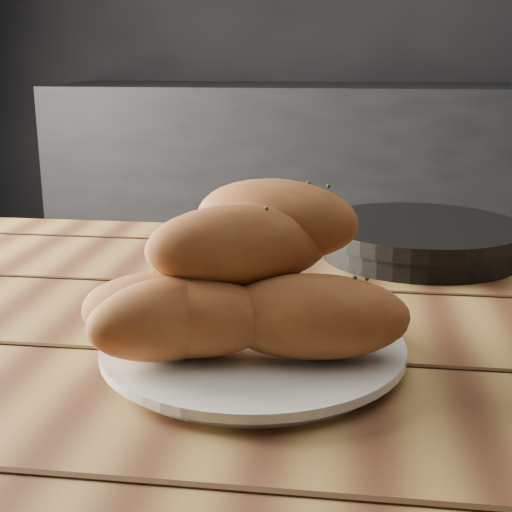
{
  "coord_description": "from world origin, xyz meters",
  "views": [
    {
      "loc": [
        -0.26,
        -1.07,
        1.01
      ],
      "look_at": [
        -0.35,
        -0.48,
        0.84
      ],
      "focal_mm": 50.0,
      "sensor_mm": 36.0,
      "label": 1
    }
  ],
  "objects": [
    {
      "name": "table",
      "position": [
        -0.2,
        -0.39,
        0.65
      ],
      "size": [
        1.49,
        0.81,
        0.75
      ],
      "color": "olive",
      "rests_on": "ground"
    },
    {
      "name": "counter",
      "position": [
        0.0,
        1.7,
        0.45
      ],
      "size": [
        2.8,
        0.6,
        0.9
      ],
      "primitive_type": "cube",
      "color": "black",
      "rests_on": "ground"
    },
    {
      "name": "plate",
      "position": [
        -0.35,
        -0.5,
        0.76
      ],
      "size": [
        0.27,
        0.27,
        0.02
      ],
      "color": "white",
      "rests_on": "table"
    },
    {
      "name": "bread_rolls",
      "position": [
        -0.36,
        -0.5,
        0.82
      ],
      "size": [
        0.28,
        0.26,
        0.14
      ],
      "color": "#A6622E",
      "rests_on": "plate"
    },
    {
      "name": "skillet",
      "position": [
        -0.17,
        -0.13,
        0.77
      ],
      "size": [
        0.39,
        0.27,
        0.05
      ],
      "color": "black",
      "rests_on": "table"
    }
  ]
}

